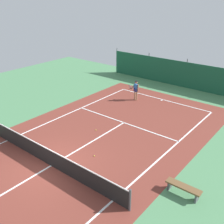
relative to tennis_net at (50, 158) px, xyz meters
The scene contains 8 objects.
ground_plane 0.51m from the tennis_net, ahead, with size 36.00×36.00×0.00m, color #4C8456.
court_surface 0.51m from the tennis_net, ahead, with size 11.02×26.60×0.01m.
tennis_net is the anchor object (origin of this frame).
back_fence 16.49m from the tennis_net, 90.00° to the left, with size 16.30×0.98×2.70m.
tennis_player 10.59m from the tennis_net, 99.68° to the left, with size 0.78×0.70×1.64m.
tennis_ball_near_player 2.41m from the tennis_net, 60.28° to the left, with size 0.07×0.07×0.07m, color #CCDB33.
tennis_ball_midcourt 4.45m from the tennis_net, 100.00° to the left, with size 0.07×0.07×0.07m, color #CCDB33.
courtside_bench 6.71m from the tennis_net, 19.76° to the left, with size 1.60×0.40×0.49m.
Camera 1 is at (9.74, -7.08, 8.36)m, focal length 43.10 mm.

